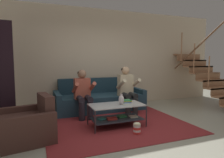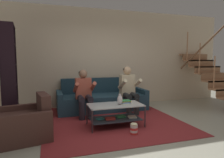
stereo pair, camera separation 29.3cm
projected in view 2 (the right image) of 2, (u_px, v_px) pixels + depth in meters
name	position (u px, v px, depth m)	size (l,w,h in m)	color
ground	(132.00, 132.00, 3.88)	(16.80, 16.80, 0.00)	#A7A693
back_partition	(101.00, 58.00, 6.07)	(8.40, 0.12, 2.90)	beige
staircase_run	(215.00, 76.00, 5.96)	(0.99, 2.32, 2.51)	#B27A53
couch	(102.00, 99.00, 5.61)	(2.43, 0.96, 0.86)	#223F50
person_seated_left	(84.00, 91.00, 4.86)	(0.50, 0.58, 1.15)	#28232C
person_seated_right	(129.00, 88.00, 5.21)	(0.50, 0.58, 1.21)	black
coffee_table	(115.00, 112.00, 4.18)	(1.13, 0.59, 0.47)	#B7BDBF
area_rug	(109.00, 118.00, 4.80)	(3.00, 3.42, 0.01)	maroon
vase	(120.00, 100.00, 4.15)	(0.11, 0.11, 0.22)	silver
book_stack	(125.00, 101.00, 4.37)	(0.24, 0.21, 0.05)	#315DB1
bookshelf	(8.00, 86.00, 4.39)	(0.37, 0.91, 2.15)	black
armchair	(26.00, 124.00, 3.53)	(0.98, 1.00, 0.78)	#462A25
popcorn_tub	(134.00, 129.00, 3.73)	(0.14, 0.14, 0.22)	red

